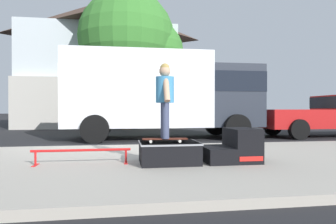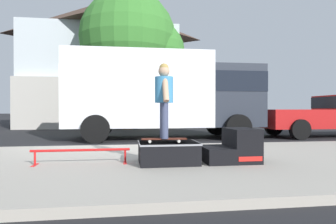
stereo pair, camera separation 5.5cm
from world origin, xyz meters
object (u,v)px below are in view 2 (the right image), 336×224
at_px(box_truck, 165,92).
at_px(skater_kid, 164,94).
at_px(skateboard, 164,139).
at_px(kicker_ramp, 234,148).
at_px(skate_box, 168,152).
at_px(grind_rail, 81,152).
at_px(street_tree_main, 134,42).
at_px(pickup_truck_red, 336,114).

bearing_deg(box_truck, skater_kid, -97.94).
bearing_deg(skateboard, kicker_ramp, 2.22).
relative_size(skate_box, grind_rail, 0.62).
xyz_separation_m(grind_rail, street_tree_main, (1.21, 10.63, 4.34)).
height_order(skate_box, pickup_truck_red, pickup_truck_red).
bearing_deg(street_tree_main, skater_kid, -88.85).
bearing_deg(skater_kid, skateboard, -45.00).
relative_size(box_truck, street_tree_main, 0.94).
relative_size(kicker_ramp, grind_rail, 0.57).
distance_m(kicker_ramp, skater_kid, 1.60).
relative_size(skater_kid, street_tree_main, 0.18).
xyz_separation_m(box_truck, pickup_truck_red, (6.74, -0.20, -0.81)).
distance_m(skate_box, box_truck, 5.75).
xyz_separation_m(skate_box, pickup_truck_red, (7.44, 5.34, 0.57)).
bearing_deg(box_truck, skate_box, -97.22).
relative_size(grind_rail, skater_kid, 1.28).
distance_m(skater_kid, street_tree_main, 11.31).
distance_m(kicker_ramp, skateboard, 1.30).
relative_size(kicker_ramp, skater_kid, 0.73).
xyz_separation_m(kicker_ramp, skater_kid, (-1.28, -0.05, 0.96)).
height_order(grind_rail, skater_kid, skater_kid).
bearing_deg(skateboard, box_truck, 82.06).
xyz_separation_m(grind_rail, skater_kid, (1.43, -0.18, 1.01)).
bearing_deg(skate_box, street_tree_main, 91.57).
height_order(grind_rail, pickup_truck_red, pickup_truck_red).
bearing_deg(pickup_truck_red, grind_rail, -149.77).
bearing_deg(skater_kid, street_tree_main, 91.15).
height_order(skate_box, skater_kid, skater_kid).
bearing_deg(pickup_truck_red, box_truck, 178.34).
xyz_separation_m(kicker_ramp, skateboard, (-1.28, -0.05, 0.18)).
bearing_deg(skater_kid, pickup_truck_red, 35.63).
relative_size(kicker_ramp, skateboard, 1.21).
relative_size(skate_box, kicker_ramp, 1.08).
bearing_deg(street_tree_main, grind_rail, -96.48).
distance_m(kicker_ramp, street_tree_main, 11.68).
height_order(box_truck, street_tree_main, street_tree_main).
xyz_separation_m(skate_box, grind_rail, (-1.50, 0.13, 0.00)).
xyz_separation_m(skate_box, box_truck, (0.70, 5.54, 1.38)).
xyz_separation_m(kicker_ramp, grind_rail, (-2.71, 0.13, -0.05)).
bearing_deg(grind_rail, box_truck, 67.82).
bearing_deg(skate_box, skateboard, -147.37).
height_order(grind_rail, skateboard, skateboard).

